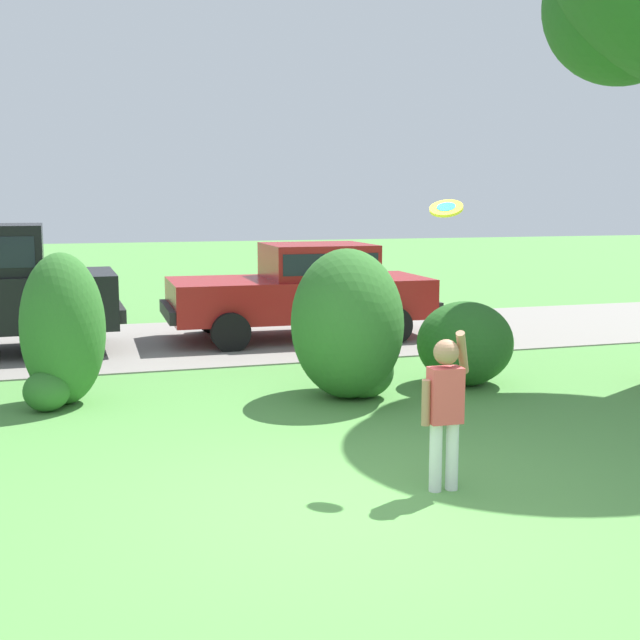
{
  "coord_description": "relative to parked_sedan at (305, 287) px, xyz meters",
  "views": [
    {
      "loc": [
        -1.98,
        -5.61,
        2.27
      ],
      "look_at": [
        0.4,
        2.1,
        1.1
      ],
      "focal_mm": 46.38,
      "sensor_mm": 36.0,
      "label": 1
    }
  ],
  "objects": [
    {
      "name": "parked_sedan",
      "position": [
        0.0,
        0.0,
        0.0
      ],
      "size": [
        4.44,
        2.18,
        1.56
      ],
      "color": "maroon",
      "rests_on": "ground"
    },
    {
      "name": "driveway_strip",
      "position": [
        -1.78,
        0.12,
        -0.84
      ],
      "size": [
        28.0,
        4.4,
        0.02
      ],
      "primitive_type": "cube",
      "color": "gray",
      "rests_on": "ground"
    },
    {
      "name": "frisbee",
      "position": [
        -0.71,
        -6.71,
        1.36
      ],
      "size": [
        0.3,
        0.27,
        0.2
      ],
      "color": "yellow"
    },
    {
      "name": "shrub_centre_left",
      "position": [
        -3.83,
        -3.53,
        -0.04
      ],
      "size": [
        0.93,
        1.03,
        1.71
      ],
      "color": "#33702B",
      "rests_on": "ground"
    },
    {
      "name": "shrub_centre_right",
      "position": [
        0.94,
        -3.95,
        -0.37
      ],
      "size": [
        1.2,
        1.16,
        1.04
      ],
      "color": "#286023",
      "rests_on": "ground"
    },
    {
      "name": "child_thrower",
      "position": [
        -0.97,
        -7.32,
        -0.13
      ],
      "size": [
        0.46,
        0.26,
        1.29
      ],
      "color": "white",
      "rests_on": "ground"
    },
    {
      "name": "ground_plane",
      "position": [
        -1.78,
        -7.42,
        -0.85
      ],
      "size": [
        80.0,
        80.0,
        0.0
      ],
      "primitive_type": "plane",
      "color": "#518E42"
    },
    {
      "name": "shrub_centre",
      "position": [
        -0.67,
        -4.14,
        -0.03
      ],
      "size": [
        1.28,
        1.5,
        1.73
      ],
      "color": "#33702B",
      "rests_on": "ground"
    }
  ]
}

